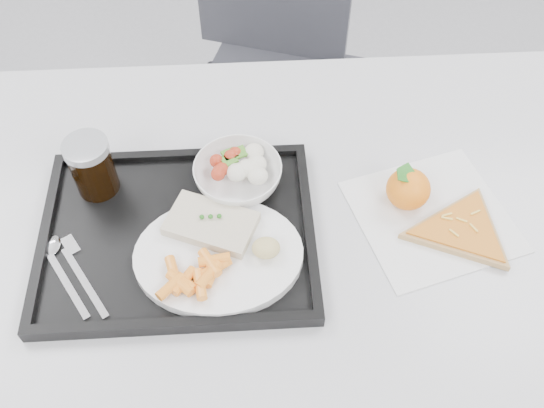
{
  "coord_description": "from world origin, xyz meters",
  "views": [
    {
      "loc": [
        -0.06,
        -0.31,
        1.59
      ],
      "look_at": [
        -0.03,
        0.31,
        0.77
      ],
      "focal_mm": 40.0,
      "sensor_mm": 36.0,
      "label": 1
    }
  ],
  "objects": [
    {
      "name": "table",
      "position": [
        0.0,
        0.3,
        0.68
      ],
      "size": [
        1.2,
        0.8,
        0.75
      ],
      "color": "#ADADB0",
      "rests_on": "ground"
    },
    {
      "name": "chair",
      "position": [
        0.02,
        0.98,
        0.54
      ],
      "size": [
        0.53,
        0.54,
        0.93
      ],
      "color": "#313138",
      "rests_on": "ground"
    },
    {
      "name": "tray",
      "position": [
        -0.19,
        0.26,
        0.76
      ],
      "size": [
        0.45,
        0.35,
        0.03
      ],
      "color": "black",
      "rests_on": "table"
    },
    {
      "name": "dinner_plate",
      "position": [
        -0.12,
        0.21,
        0.77
      ],
      "size": [
        0.27,
        0.27,
        0.02
      ],
      "color": "white",
      "rests_on": "tray"
    },
    {
      "name": "fish_fillet",
      "position": [
        -0.13,
        0.26,
        0.79
      ],
      "size": [
        0.16,
        0.13,
        0.03
      ],
      "color": "beige",
      "rests_on": "dinner_plate"
    },
    {
      "name": "bread_roll",
      "position": [
        -0.04,
        0.2,
        0.8
      ],
      "size": [
        0.05,
        0.05,
        0.03
      ],
      "color": "#E0BB7E",
      "rests_on": "dinner_plate"
    },
    {
      "name": "salad_bowl",
      "position": [
        -0.08,
        0.36,
        0.79
      ],
      "size": [
        0.15,
        0.15,
        0.05
      ],
      "color": "white",
      "rests_on": "tray"
    },
    {
      "name": "cola_glass",
      "position": [
        -0.33,
        0.37,
        0.82
      ],
      "size": [
        0.08,
        0.08,
        0.11
      ],
      "color": "black",
      "rests_on": "tray"
    },
    {
      "name": "cutlery",
      "position": [
        -0.36,
        0.2,
        0.77
      ],
      "size": [
        0.13,
        0.16,
        0.01
      ],
      "color": "silver",
      "rests_on": "tray"
    },
    {
      "name": "napkin",
      "position": [
        0.25,
        0.28,
        0.75
      ],
      "size": [
        0.31,
        0.3,
        0.0
      ],
      "color": "silver",
      "rests_on": "table"
    },
    {
      "name": "tangerine",
      "position": [
        0.21,
        0.31,
        0.79
      ],
      "size": [
        0.08,
        0.08,
        0.07
      ],
      "color": "orange",
      "rests_on": "napkin"
    },
    {
      "name": "pizza_slice",
      "position": [
        0.29,
        0.24,
        0.76
      ],
      "size": [
        0.23,
        0.23,
        0.02
      ],
      "color": "tan",
      "rests_on": "napkin"
    },
    {
      "name": "carrot_pile",
      "position": [
        -0.15,
        0.16,
        0.79
      ],
      "size": [
        0.12,
        0.09,
        0.02
      ],
      "color": "orange",
      "rests_on": "dinner_plate"
    },
    {
      "name": "salad_contents",
      "position": [
        -0.08,
        0.37,
        0.8
      ],
      "size": [
        0.1,
        0.09,
        0.03
      ],
      "color": "#A82F18",
      "rests_on": "salad_bowl"
    }
  ]
}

